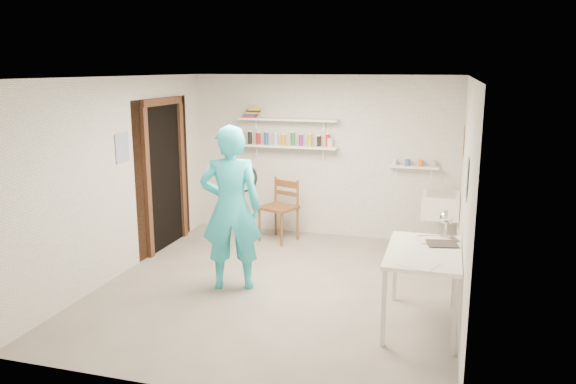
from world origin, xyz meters
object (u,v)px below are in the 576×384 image
(belfast_sink, at_px, (440,205))
(wooden_chair, at_px, (279,208))
(wall_clock, at_px, (243,178))
(work_table, at_px, (422,288))
(man, at_px, (231,208))
(desk_lamp, at_px, (447,218))

(belfast_sink, xyz_separation_m, wooden_chair, (-2.28, 0.03, -0.20))
(belfast_sink, xyz_separation_m, wall_clock, (-2.20, -1.63, 0.56))
(belfast_sink, xyz_separation_m, work_table, (-0.11, -2.24, -0.31))
(wall_clock, bearing_deg, wooden_chair, 75.24)
(man, xyz_separation_m, desk_lamp, (2.35, 0.06, 0.05))
(belfast_sink, relative_size, man, 0.32)
(work_table, height_order, desk_lamp, desk_lamp)
(belfast_sink, height_order, man, man)
(man, bearing_deg, desk_lamp, 164.06)
(belfast_sink, bearing_deg, man, -140.94)
(man, bearing_deg, belfast_sink, -158.39)
(man, distance_m, work_table, 2.26)
(desk_lamp, bearing_deg, belfast_sink, 92.65)
(belfast_sink, height_order, work_table, belfast_sink)
(work_table, xyz_separation_m, desk_lamp, (0.19, 0.47, 0.61))
(wall_clock, bearing_deg, work_table, -33.82)
(work_table, distance_m, desk_lamp, 0.79)
(belfast_sink, bearing_deg, work_table, -92.81)
(belfast_sink, distance_m, wall_clock, 2.79)
(wooden_chair, bearing_deg, belfast_sink, 20.16)
(man, xyz_separation_m, wooden_chair, (-0.01, 1.86, -0.44))
(man, height_order, wall_clock, man)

